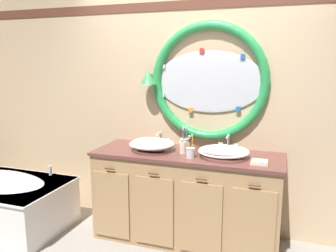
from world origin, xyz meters
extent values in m
plane|color=gray|center=(0.00, 0.00, 0.00)|extent=(14.00, 14.00, 0.00)
cube|color=#D6B78E|center=(0.00, 0.59, 1.30)|extent=(6.40, 0.08, 2.60)
cube|color=brown|center=(0.00, 0.55, 2.32)|extent=(6.27, 0.01, 0.09)
ellipsoid|color=silver|center=(0.18, 0.54, 1.57)|extent=(1.10, 0.02, 0.62)
torus|color=green|center=(0.18, 0.53, 1.57)|extent=(1.19, 0.09, 1.19)
cube|color=silver|center=(0.72, 0.52, 1.60)|extent=(0.05, 0.01, 0.05)
cube|color=#2866B7|center=(0.50, 0.52, 1.82)|extent=(0.05, 0.01, 0.05)
cube|color=red|center=(0.10, 0.52, 1.88)|extent=(0.05, 0.01, 0.05)
cube|color=silver|center=(-0.31, 0.52, 1.72)|extent=(0.05, 0.01, 0.05)
cube|color=silver|center=(-0.31, 0.52, 1.43)|extent=(0.05, 0.01, 0.05)
cube|color=orange|center=(-0.01, 0.52, 1.28)|extent=(0.05, 0.01, 0.05)
cube|color=#2866B7|center=(0.48, 0.52, 1.31)|extent=(0.05, 0.01, 0.05)
cylinder|color=#4C3823|center=(-0.44, 0.51, 1.63)|extent=(0.02, 0.09, 0.02)
cone|color=green|center=(-0.44, 0.46, 1.61)|extent=(0.17, 0.17, 0.14)
cube|color=tan|center=(0.04, 0.24, 0.44)|extent=(1.79, 0.61, 0.87)
cube|color=brown|center=(0.04, 0.24, 0.89)|extent=(1.83, 0.65, 0.03)
cube|color=brown|center=(0.04, 0.54, 0.81)|extent=(1.79, 0.02, 0.11)
cube|color=tan|center=(-0.63, -0.07, 0.39)|extent=(0.38, 0.02, 0.66)
cylinder|color=#422D1E|center=(-0.63, -0.09, 0.77)|extent=(0.10, 0.01, 0.01)
cube|color=tan|center=(-0.18, -0.07, 0.39)|extent=(0.38, 0.02, 0.66)
cylinder|color=#422D1E|center=(-0.18, -0.09, 0.77)|extent=(0.10, 0.01, 0.01)
cube|color=tan|center=(0.27, -0.07, 0.39)|extent=(0.38, 0.02, 0.66)
cylinder|color=#422D1E|center=(0.27, -0.09, 0.77)|extent=(0.10, 0.01, 0.01)
cube|color=tan|center=(0.72, -0.07, 0.39)|extent=(0.38, 0.02, 0.66)
cylinder|color=#422D1E|center=(0.72, -0.09, 0.77)|extent=(0.10, 0.01, 0.01)
cylinder|color=silver|center=(-1.55, 0.21, 0.56)|extent=(0.04, 0.04, 0.11)
ellipsoid|color=white|center=(-0.32, 0.21, 0.96)|extent=(0.43, 0.30, 0.13)
torus|color=white|center=(-0.32, 0.21, 0.97)|extent=(0.45, 0.45, 0.02)
cylinder|color=silver|center=(-0.32, 0.21, 0.97)|extent=(0.03, 0.03, 0.01)
ellipsoid|color=white|center=(0.40, 0.21, 0.95)|extent=(0.45, 0.26, 0.10)
torus|color=white|center=(0.40, 0.21, 0.96)|extent=(0.47, 0.47, 0.02)
cylinder|color=silver|center=(0.40, 0.21, 0.96)|extent=(0.03, 0.03, 0.01)
cylinder|color=silver|center=(-0.32, 0.48, 0.91)|extent=(0.05, 0.05, 0.02)
cylinder|color=silver|center=(-0.32, 0.48, 0.97)|extent=(0.02, 0.02, 0.11)
sphere|color=silver|center=(-0.32, 0.48, 1.03)|extent=(0.03, 0.03, 0.03)
cylinder|color=silver|center=(-0.32, 0.42, 1.03)|extent=(0.02, 0.12, 0.02)
cylinder|color=silver|center=(-0.41, 0.48, 0.93)|extent=(0.04, 0.04, 0.06)
cylinder|color=silver|center=(-0.22, 0.48, 0.93)|extent=(0.04, 0.04, 0.06)
cube|color=silver|center=(-0.41, 0.48, 0.96)|extent=(0.05, 0.01, 0.01)
cube|color=silver|center=(-0.22, 0.48, 0.96)|extent=(0.05, 0.01, 0.01)
cylinder|color=silver|center=(0.40, 0.48, 0.91)|extent=(0.05, 0.05, 0.02)
cylinder|color=silver|center=(0.40, 0.48, 0.98)|extent=(0.02, 0.02, 0.13)
sphere|color=silver|center=(0.40, 0.48, 1.05)|extent=(0.03, 0.03, 0.03)
cylinder|color=silver|center=(0.40, 0.42, 1.05)|extent=(0.02, 0.10, 0.02)
cylinder|color=silver|center=(0.32, 0.48, 0.93)|extent=(0.04, 0.04, 0.06)
cylinder|color=silver|center=(0.48, 0.48, 0.93)|extent=(0.04, 0.04, 0.06)
cube|color=silver|center=(0.32, 0.48, 0.96)|extent=(0.05, 0.01, 0.01)
cube|color=silver|center=(0.48, 0.48, 0.96)|extent=(0.05, 0.01, 0.01)
cylinder|color=white|center=(-0.04, 0.44, 0.94)|extent=(0.09, 0.09, 0.09)
torus|color=white|center=(-0.04, 0.44, 0.99)|extent=(0.09, 0.09, 0.01)
cylinder|color=green|center=(-0.03, 0.45, 1.01)|extent=(0.03, 0.02, 0.19)
cube|color=white|center=(-0.03, 0.45, 1.11)|extent=(0.02, 0.02, 0.02)
cylinder|color=purple|center=(-0.06, 0.46, 1.01)|extent=(0.02, 0.02, 0.19)
cube|color=white|center=(-0.06, 0.46, 1.11)|extent=(0.02, 0.02, 0.02)
cylinder|color=purple|center=(-0.06, 0.43, 1.00)|extent=(0.01, 0.03, 0.17)
cube|color=white|center=(-0.06, 0.43, 1.09)|extent=(0.02, 0.02, 0.02)
cylinder|color=white|center=(0.12, 0.08, 0.95)|extent=(0.08, 0.08, 0.09)
torus|color=white|center=(0.12, 0.08, 0.99)|extent=(0.09, 0.09, 0.01)
cylinder|color=orange|center=(0.13, 0.08, 1.01)|extent=(0.02, 0.01, 0.19)
cube|color=white|center=(0.13, 0.08, 1.11)|extent=(0.02, 0.02, 0.02)
cylinder|color=orange|center=(0.11, 0.08, 1.00)|extent=(0.04, 0.04, 0.17)
cube|color=white|center=(0.11, 0.08, 1.10)|extent=(0.02, 0.02, 0.03)
cylinder|color=#EFE5C6|center=(0.01, 0.21, 0.96)|extent=(0.07, 0.07, 0.11)
cylinder|color=silver|center=(0.01, 0.21, 1.02)|extent=(0.04, 0.04, 0.02)
cylinder|color=silver|center=(0.01, 0.19, 1.04)|extent=(0.01, 0.04, 0.01)
cube|color=beige|center=(0.73, 0.09, 0.91)|extent=(0.15, 0.14, 0.02)
cube|color=beige|center=(0.73, 0.09, 0.92)|extent=(0.14, 0.13, 0.02)
camera|label=1|loc=(0.91, -2.83, 1.77)|focal=36.39mm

